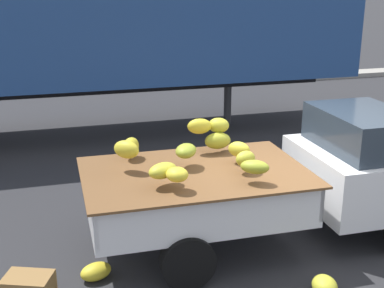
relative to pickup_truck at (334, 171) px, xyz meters
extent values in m
plane|color=#28282B|center=(-0.57, -0.28, -0.88)|extent=(220.00, 220.00, 0.00)
cube|color=gray|center=(-0.57, 10.43, -0.80)|extent=(80.00, 0.80, 0.16)
cube|color=white|center=(0.60, -0.02, -0.09)|extent=(1.99, 1.76, 0.78)
cube|color=#28333D|center=(0.41, -0.01, 0.56)|extent=(1.11, 1.54, 0.52)
cube|color=white|center=(-1.96, 0.03, -0.30)|extent=(2.72, 1.78, 0.08)
cube|color=white|center=(-1.95, 0.87, -0.04)|extent=(2.69, 0.10, 0.44)
cube|color=white|center=(-1.98, -0.80, -0.04)|extent=(2.69, 0.10, 0.44)
cube|color=white|center=(-0.64, 0.01, -0.04)|extent=(0.08, 1.72, 0.44)
cube|color=white|center=(-3.28, 0.06, -0.04)|extent=(0.08, 1.72, 0.44)
cube|color=#B21914|center=(-1.95, 0.90, -0.08)|extent=(2.58, 0.06, 0.07)
cube|color=brown|center=(-1.96, 0.03, 0.19)|extent=(2.85, 1.90, 0.03)
ellipsoid|color=gold|center=(-2.46, -0.33, 0.39)|extent=(0.44, 0.39, 0.18)
ellipsoid|color=yellow|center=(-2.34, -0.51, 0.40)|extent=(0.34, 0.35, 0.16)
ellipsoid|color=gold|center=(-1.34, 0.13, 0.40)|extent=(0.34, 0.36, 0.20)
ellipsoid|color=gold|center=(-1.70, 0.70, 0.58)|extent=(0.35, 0.22, 0.21)
ellipsoid|color=gold|center=(-2.65, 0.72, 0.38)|extent=(0.32, 0.38, 0.23)
ellipsoid|color=gold|center=(-2.78, 0.27, 0.49)|extent=(0.39, 0.40, 0.23)
ellipsoid|color=gold|center=(-1.39, -0.20, 0.39)|extent=(0.31, 0.27, 0.20)
ellipsoid|color=gold|center=(-1.41, 0.73, 0.56)|extent=(0.36, 0.33, 0.21)
ellipsoid|color=#959E28|center=(-1.41, -0.55, 0.41)|extent=(0.40, 0.37, 0.16)
ellipsoid|color=#96A42D|center=(-2.04, 0.20, 0.42)|extent=(0.40, 0.44, 0.17)
ellipsoid|color=#A1A529|center=(-1.46, 0.62, 0.38)|extent=(0.37, 0.23, 0.23)
cylinder|color=black|center=(0.67, 0.81, -0.56)|extent=(0.64, 0.21, 0.64)
cylinder|color=black|center=(-2.27, 0.87, -0.56)|extent=(0.64, 0.21, 0.64)
cylinder|color=black|center=(-2.30, -0.79, -0.56)|extent=(0.64, 0.21, 0.64)
cube|color=navy|center=(-2.74, 5.69, 1.72)|extent=(12.02, 2.61, 2.70)
cube|color=black|center=(-2.74, 5.69, 0.22)|extent=(11.04, 0.50, 0.30)
cylinder|color=#38383A|center=(0.56, 5.66, -0.26)|extent=(0.18, 0.18, 1.25)
ellipsoid|color=gold|center=(-3.29, -0.34, -0.78)|extent=(0.44, 0.37, 0.20)
ellipsoid|color=gold|center=(-0.87, -1.38, -0.77)|extent=(0.32, 0.38, 0.22)
cube|color=olive|center=(-4.05, -0.49, -0.75)|extent=(0.62, 0.53, 0.26)
camera|label=1|loc=(-3.72, -5.78, 2.51)|focal=48.48mm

